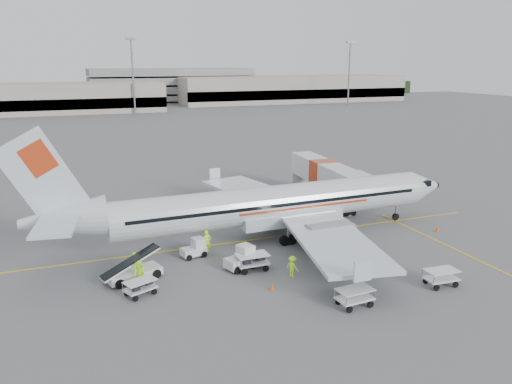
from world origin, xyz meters
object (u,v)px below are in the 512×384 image
at_px(tug_aft, 193,248).
at_px(belt_loader, 133,262).
at_px(aircraft, 277,179).
at_px(jet_bridge, 323,181).
at_px(tug_fore, 327,241).
at_px(tug_mid, 240,258).

bearing_deg(tug_aft, belt_loader, -163.79).
relative_size(aircraft, belt_loader, 7.44).
bearing_deg(tug_aft, jet_bridge, 20.52).
bearing_deg(tug_fore, jet_bridge, 33.27).
bearing_deg(jet_bridge, belt_loader, -145.31).
distance_m(aircraft, tug_aft, 9.60).
bearing_deg(aircraft, tug_aft, -167.57).
xyz_separation_m(tug_mid, tug_aft, (-2.72, 3.62, -0.13)).
distance_m(jet_bridge, tug_fore, 16.13).
relative_size(jet_bridge, tug_mid, 7.61).
distance_m(belt_loader, tug_mid, 7.90).
height_order(tug_mid, tug_aft, tug_mid).
bearing_deg(tug_fore, aircraft, 86.38).
height_order(aircraft, tug_fore, aircraft).
bearing_deg(tug_mid, tug_aft, 108.27).
height_order(jet_bridge, tug_aft, jet_bridge).
height_order(aircraft, belt_loader, aircraft).
bearing_deg(tug_mid, jet_bridge, 25.99).
xyz_separation_m(aircraft, tug_mid, (-5.48, -5.63, -4.44)).
height_order(belt_loader, tug_mid, belt_loader).
relative_size(aircraft, jet_bridge, 2.22).
distance_m(belt_loader, tug_fore, 15.71).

